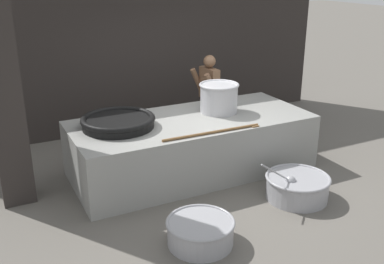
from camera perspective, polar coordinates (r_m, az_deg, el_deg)
name	(u,v)px	position (r m, az deg, el deg)	size (l,w,h in m)	color
ground_plane	(192,170)	(7.64, 0.00, -4.86)	(60.00, 60.00, 0.00)	#666059
back_wall	(134,29)	(9.37, -7.34, 12.80)	(8.75, 0.24, 4.10)	#2D2826
hearth_platform	(192,145)	(7.46, 0.00, -1.66)	(3.92, 1.70, 0.92)	gray
giant_wok_near	(118,121)	(6.96, -9.36, 1.33)	(1.14, 1.14, 0.18)	black
stock_pot	(219,97)	(7.58, 3.43, 4.44)	(0.67, 0.67, 0.49)	#B7B7BC
stirring_paddle	(216,132)	(6.68, 3.06, 0.04)	(1.60, 0.10, 0.04)	brown
cook	(209,95)	(8.71, 2.13, 4.73)	(0.41, 0.62, 1.68)	brown
prep_bowl_vegetables	(297,186)	(6.86, 13.21, -6.70)	(1.23, 0.96, 0.75)	#9E9EA3
prep_bowl_meat	(200,231)	(5.68, 1.07, -12.46)	(0.86, 0.86, 0.33)	#9E9EA3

